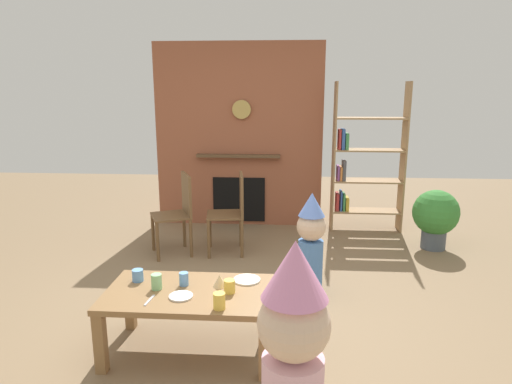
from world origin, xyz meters
name	(u,v)px	position (x,y,z in m)	size (l,w,h in m)	color
ground_plane	(234,315)	(0.00, 0.00, 0.00)	(12.00, 12.00, 0.00)	#846B4C
brick_fireplace_feature	(239,136)	(-0.23, 2.60, 1.19)	(2.20, 0.28, 2.40)	#935138
bookshelf	(362,164)	(1.37, 2.40, 0.87)	(0.90, 0.28, 1.90)	#9E7A51
coffee_table	(190,300)	(-0.24, -0.53, 0.39)	(1.15, 0.65, 0.46)	olive
paper_cup_near_left	(229,286)	(0.03, -0.54, 0.50)	(0.08, 0.08, 0.09)	#F2CC4C
paper_cup_near_right	(157,282)	(-0.47, -0.52, 0.51)	(0.07, 0.07, 0.11)	#8CD18C
paper_cup_center	(184,279)	(-0.30, -0.45, 0.51)	(0.06, 0.06, 0.09)	#669EE0
paper_cup_far_left	(219,301)	(0.00, -0.77, 0.51)	(0.08, 0.08, 0.10)	#F2CC4C
paper_cup_far_right	(138,275)	(-0.65, -0.40, 0.50)	(0.08, 0.08, 0.09)	#669EE0
paper_plate_front	(247,280)	(0.13, -0.34, 0.46)	(0.20, 0.20, 0.01)	white
paper_plate_rear	(181,296)	(-0.28, -0.63, 0.46)	(0.16, 0.16, 0.01)	white
birthday_cake_slice	(220,281)	(-0.05, -0.45, 0.50)	(0.10, 0.10, 0.08)	#EAC68C
table_fork	(149,300)	(-0.47, -0.70, 0.46)	(0.15, 0.02, 0.01)	silver
child_with_cone_hat	(293,359)	(0.45, -1.53, 0.63)	(0.33, 0.33, 1.18)	#EAB2C6
child_in_pink	(311,241)	(0.63, 0.45, 0.49)	(0.26, 0.26, 0.93)	#4C7FC6
dining_chair_left	(179,209)	(-0.78, 1.38, 0.51)	(0.53, 0.53, 0.90)	brown
dining_chair_middle	(233,208)	(-0.17, 1.44, 0.51)	(0.45, 0.45, 0.90)	brown
potted_plant_tall	(436,215)	(2.12, 1.72, 0.40)	(0.52, 0.52, 0.69)	#4C5660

